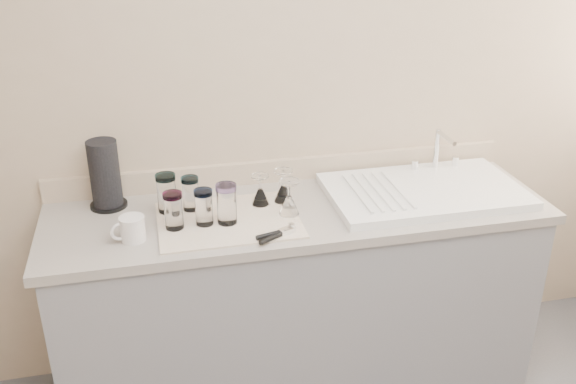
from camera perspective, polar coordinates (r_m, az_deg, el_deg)
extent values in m
cube|color=tan|center=(2.77, -0.48, 7.81)|extent=(3.50, 0.04, 2.50)
cube|color=slate|center=(2.87, 0.90, -9.83)|extent=(2.00, 0.60, 0.86)
cube|color=gray|center=(2.64, 0.97, -1.79)|extent=(2.06, 0.62, 0.04)
cube|color=white|center=(2.79, 11.99, 0.08)|extent=(0.82, 0.50, 0.03)
cylinder|color=silver|center=(2.98, 13.08, 3.80)|extent=(0.02, 0.02, 0.18)
cylinder|color=silver|center=(2.88, 13.90, 4.71)|extent=(0.02, 0.16, 0.02)
cylinder|color=silver|center=(2.96, 11.20, 2.41)|extent=(0.03, 0.03, 0.04)
cylinder|color=silver|center=(3.05, 14.65, 2.70)|extent=(0.03, 0.03, 0.04)
cube|color=silver|center=(2.54, -5.31, -2.49)|extent=(0.55, 0.42, 0.01)
cylinder|color=white|center=(2.60, -10.72, -0.30)|extent=(0.08, 0.08, 0.14)
cylinder|color=teal|center=(2.57, -10.86, 1.31)|extent=(0.08, 0.08, 0.02)
cylinder|color=white|center=(2.60, -8.65, -0.30)|extent=(0.07, 0.07, 0.12)
cylinder|color=#3AB1D2|center=(2.58, -8.75, 1.10)|extent=(0.07, 0.07, 0.02)
cylinder|color=white|center=(2.47, -10.12, -1.82)|extent=(0.07, 0.07, 0.13)
cylinder|color=#D82389|center=(2.44, -10.25, -0.28)|extent=(0.07, 0.07, 0.02)
cylinder|color=white|center=(2.48, -7.48, -1.53)|extent=(0.07, 0.07, 0.13)
cylinder|color=blue|center=(2.45, -7.57, -0.03)|extent=(0.07, 0.07, 0.02)
cylinder|color=white|center=(2.48, -5.47, -1.26)|extent=(0.08, 0.08, 0.14)
cylinder|color=#B290E5|center=(2.44, -5.55, 0.43)|extent=(0.08, 0.08, 0.02)
cone|color=white|center=(2.63, -2.47, -0.40)|extent=(0.07, 0.07, 0.07)
cylinder|color=white|center=(2.61, -2.49, 0.80)|extent=(0.01, 0.01, 0.05)
cylinder|color=white|center=(2.59, -2.51, 1.42)|extent=(0.07, 0.07, 0.01)
cone|color=white|center=(2.65, -0.41, -0.08)|extent=(0.08, 0.08, 0.07)
cylinder|color=white|center=(2.63, -0.42, 1.20)|extent=(0.01, 0.01, 0.06)
cylinder|color=white|center=(2.61, -0.42, 1.86)|extent=(0.08, 0.08, 0.01)
cone|color=white|center=(2.55, 0.11, -1.16)|extent=(0.08, 0.08, 0.08)
cylinder|color=white|center=(2.52, 0.11, 0.23)|extent=(0.01, 0.01, 0.06)
cylinder|color=white|center=(2.51, 0.11, 0.94)|extent=(0.08, 0.08, 0.01)
cube|color=silver|center=(2.42, -0.10, -3.46)|extent=(0.07, 0.05, 0.02)
cylinder|color=black|center=(2.37, -1.37, -4.04)|extent=(0.12, 0.08, 0.02)
cylinder|color=black|center=(2.39, -1.48, -3.79)|extent=(0.12, 0.05, 0.02)
cylinder|color=silver|center=(2.44, -13.65, -3.18)|extent=(0.11, 0.11, 0.10)
torus|color=silver|center=(2.43, -14.72, -3.42)|extent=(0.07, 0.03, 0.07)
cylinder|color=black|center=(2.74, -15.63, -1.10)|extent=(0.15, 0.15, 0.01)
cylinder|color=black|center=(2.68, -15.98, 1.63)|extent=(0.12, 0.12, 0.27)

